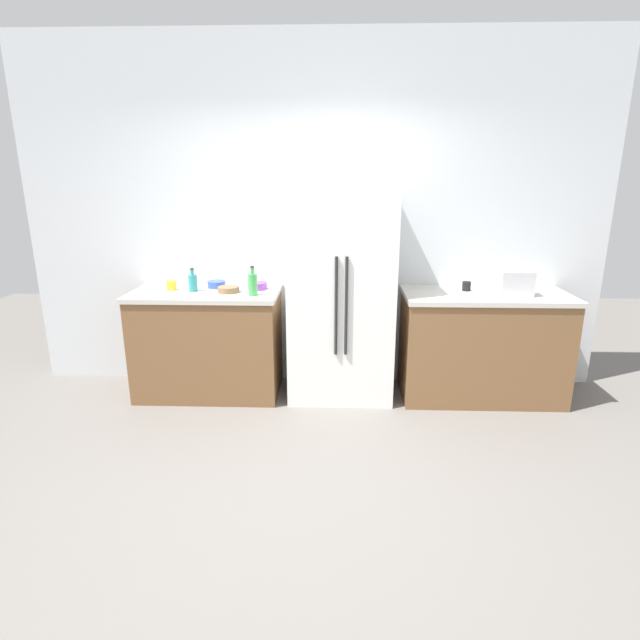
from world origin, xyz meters
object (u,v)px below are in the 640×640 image
at_px(bottle_a, 193,282).
at_px(bowl_c, 228,289).
at_px(bowl_a, 217,284).
at_px(refrigerator, 341,297).
at_px(bottle_b, 253,284).
at_px(toaster, 516,283).
at_px(cup_b, 466,286).
at_px(cup_a, 171,285).
at_px(bowl_b, 257,286).

distance_m(bottle_a, bowl_c, 0.31).
height_order(bowl_a, bowl_c, bowl_a).
bearing_deg(bowl_c, refrigerator, 2.26).
height_order(bottle_a, bottle_b, bottle_b).
bearing_deg(bowl_c, bowl_a, 128.81).
height_order(refrigerator, toaster, refrigerator).
xyz_separation_m(toaster, bowl_c, (-2.38, 0.04, -0.08)).
bearing_deg(bowl_a, refrigerator, -7.31).
relative_size(toaster, cup_b, 3.32).
xyz_separation_m(bottle_a, bowl_c, (0.31, -0.03, -0.05)).
bearing_deg(bottle_b, cup_a, 166.57).
height_order(bottle_a, bowl_a, bottle_a).
bearing_deg(bottle_a, bowl_b, 10.67).
bearing_deg(refrigerator, bowl_b, 172.87).
height_order(bottle_b, cup_a, bottle_b).
bearing_deg(bottle_a, bowl_c, -5.13).
xyz_separation_m(toaster, bowl_a, (-2.53, 0.22, -0.07)).
relative_size(bowl_a, bowl_c, 0.86).
distance_m(bottle_b, bowl_b, 0.24).
distance_m(toaster, bowl_b, 2.16).
distance_m(toaster, bowl_c, 2.38).
xyz_separation_m(refrigerator, bowl_b, (-0.73, 0.09, 0.08)).
bearing_deg(refrigerator, toaster, -3.19).
bearing_deg(refrigerator, bowl_c, -177.74).
distance_m(refrigerator, cup_b, 1.08).
height_order(bottle_a, cup_b, bottle_a).
height_order(toaster, cup_a, toaster).
bearing_deg(bottle_b, bowl_a, 142.48).
relative_size(toaster, bottle_b, 1.08).
xyz_separation_m(cup_a, bowl_a, (0.37, 0.11, -0.01)).
xyz_separation_m(bottle_b, bowl_b, (-0.00, 0.23, -0.07)).
distance_m(toaster, cup_b, 0.40).
distance_m(cup_b, bowl_a, 2.17).
relative_size(bottle_a, cup_a, 2.35).
xyz_separation_m(refrigerator, bowl_c, (-0.95, -0.04, 0.07)).
bearing_deg(bottle_b, bowl_b, 90.36).
height_order(cup_a, bowl_a, cup_a).
bearing_deg(toaster, cup_b, 154.13).
relative_size(bottle_b, bowl_a, 1.56).
relative_size(toaster, bottle_a, 1.32).
relative_size(bottle_b, bowl_b, 1.45).
xyz_separation_m(cup_a, bowl_c, (0.51, -0.07, -0.02)).
xyz_separation_m(bottle_a, cup_a, (-0.20, 0.04, -0.04)).
bearing_deg(bowl_b, toaster, -4.52).
relative_size(cup_b, bowl_b, 0.47).
bearing_deg(toaster, bottle_b, -178.30).
height_order(bottle_a, bowl_b, bottle_a).
relative_size(refrigerator, bowl_c, 9.72).
bearing_deg(refrigerator, bottle_b, -168.80).
xyz_separation_m(refrigerator, cup_b, (1.08, 0.09, 0.09)).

